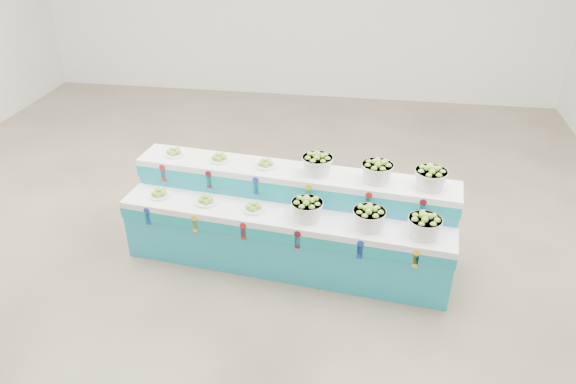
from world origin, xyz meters
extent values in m
plane|color=brown|center=(0.00, 0.00, 0.00)|extent=(10.00, 10.00, 0.00)
cylinder|color=white|center=(-0.72, -0.50, 0.76)|extent=(0.25, 0.25, 0.09)
cylinder|color=white|center=(-0.17, -0.56, 0.76)|extent=(0.25, 0.25, 0.09)
cylinder|color=white|center=(0.37, -0.62, 0.76)|extent=(0.25, 0.25, 0.09)
cylinder|color=white|center=(-0.67, -0.06, 1.06)|extent=(0.25, 0.25, 0.09)
cylinder|color=white|center=(-0.12, -0.12, 1.06)|extent=(0.25, 0.25, 0.09)
cylinder|color=white|center=(0.42, -0.18, 1.06)|extent=(0.25, 0.25, 0.09)
camera|label=1|loc=(1.49, -5.35, 3.73)|focal=33.63mm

